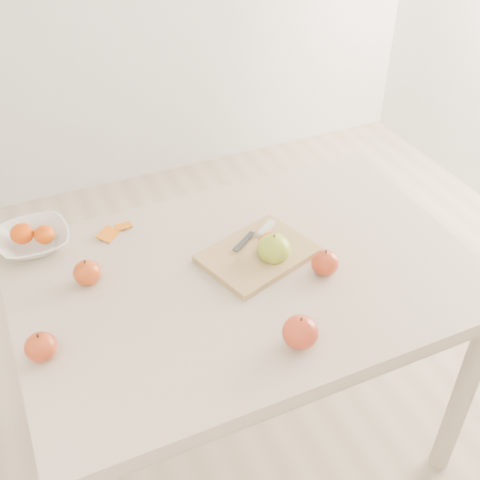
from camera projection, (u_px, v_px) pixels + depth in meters
name	position (u px, v px, depth m)	size (l,w,h in m)	color
ground	(246.00, 437.00, 2.04)	(3.50, 3.50, 0.00)	#C6B293
table	(248.00, 299.00, 1.64)	(1.20, 0.80, 0.75)	beige
cutting_board	(258.00, 254.00, 1.62)	(0.29, 0.21, 0.02)	tan
board_tangerine	(270.00, 243.00, 1.60)	(0.06, 0.06, 0.05)	#D63C07
fruit_bowl	(34.00, 240.00, 1.64)	(0.19, 0.19, 0.05)	white
bowl_tangerine_near	(22.00, 233.00, 1.63)	(0.06, 0.06, 0.06)	#E94D08
bowl_tangerine_far	(44.00, 234.00, 1.63)	(0.06, 0.06, 0.05)	#D35F07
orange_peel_a	(109.00, 235.00, 1.70)	(0.06, 0.04, 0.00)	orange
orange_peel_b	(124.00, 227.00, 1.73)	(0.04, 0.04, 0.00)	orange
paring_knife	(262.00, 231.00, 1.67)	(0.16, 0.09, 0.01)	silver
apple_green	(274.00, 249.00, 1.59)	(0.09, 0.09, 0.08)	olive
apple_red_a	(87.00, 273.00, 1.53)	(0.07, 0.07, 0.06)	maroon
apple_red_e	(325.00, 262.00, 1.56)	(0.07, 0.07, 0.07)	maroon
apple_red_d	(41.00, 347.00, 1.33)	(0.07, 0.07, 0.07)	maroon
apple_red_c	(300.00, 332.00, 1.36)	(0.08, 0.08, 0.08)	maroon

